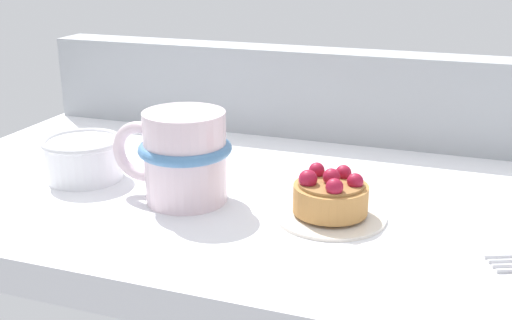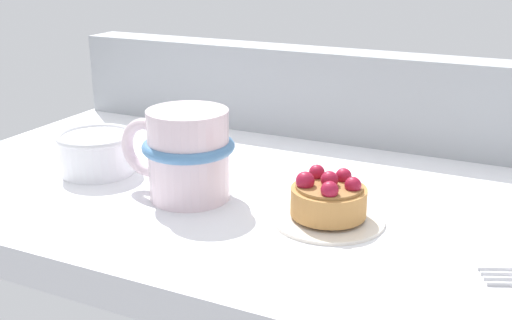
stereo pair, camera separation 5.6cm
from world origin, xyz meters
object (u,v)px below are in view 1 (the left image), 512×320
at_px(dessert_plate, 330,214).
at_px(sugar_bowl, 84,157).
at_px(raspberry_tart, 330,194).
at_px(coffee_mug, 182,156).

relative_size(dessert_plate, sugar_bowl, 1.21).
height_order(raspberry_tart, coffee_mug, coffee_mug).
xyz_separation_m(raspberry_tart, coffee_mug, (-0.14, -0.01, 0.02)).
bearing_deg(sugar_bowl, raspberry_tart, -2.58).
xyz_separation_m(raspberry_tart, sugar_bowl, (-0.26, 0.01, 0.00)).
distance_m(dessert_plate, coffee_mug, 0.15).
height_order(dessert_plate, sugar_bowl, sugar_bowl).
bearing_deg(raspberry_tart, sugar_bowl, 177.42).
xyz_separation_m(dessert_plate, raspberry_tart, (-0.00, -0.00, 0.02)).
bearing_deg(coffee_mug, dessert_plate, 2.46).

